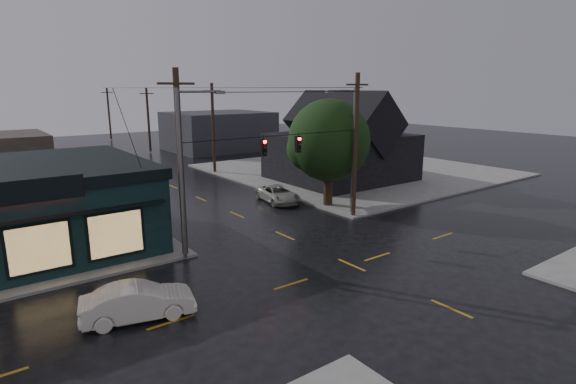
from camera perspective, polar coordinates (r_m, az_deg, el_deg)
ground_plane at (r=24.27m, az=8.07°, el=-9.16°), size 160.00×160.00×0.00m
sidewalk_ne at (r=51.57m, az=8.43°, el=2.82°), size 28.00×28.00×0.15m
ne_building at (r=45.37m, az=6.78°, el=7.10°), size 12.60×11.60×8.75m
corner_tree at (r=34.67m, az=5.24°, el=6.52°), size 6.32×6.32×8.24m
utility_pole_nw at (r=25.94m, az=-12.88°, el=-7.88°), size 2.00×0.32×10.15m
utility_pole_ne at (r=32.97m, az=8.25°, el=-3.14°), size 2.00×0.32×10.15m
utility_pole_far_a at (r=50.11m, az=-9.26°, el=2.41°), size 2.00×0.32×9.65m
utility_pole_far_b at (r=68.31m, az=-17.04°, el=4.83°), size 2.00×0.32×9.15m
utility_pole_far_c at (r=87.30m, az=-21.52°, el=6.17°), size 2.00×0.32×9.15m
span_signal_assembly at (r=27.73m, az=-0.88°, el=5.97°), size 13.00×0.48×1.23m
streetlight_nw at (r=25.23m, az=-12.86°, el=-8.49°), size 5.40×0.30×9.15m
streetlight_ne at (r=33.78m, az=8.03°, el=-2.73°), size 5.40×0.30×9.15m
bg_building_east at (r=69.03m, az=-8.85°, el=7.67°), size 14.00×12.00×5.60m
sedan_cream at (r=19.56m, az=-18.48°, el=-13.08°), size 4.68×2.58×1.46m
suv_silver at (r=36.67m, az=-1.28°, el=-0.26°), size 2.99×5.12×1.34m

